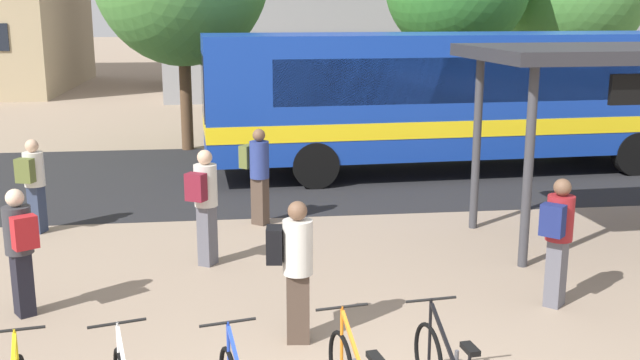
{
  "coord_description": "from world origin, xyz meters",
  "views": [
    {
      "loc": [
        -0.9,
        -5.75,
        3.75
      ],
      "look_at": [
        0.45,
        5.03,
        1.24
      ],
      "focal_mm": 41.77,
      "sensor_mm": 36.0,
      "label": 1
    }
  ],
  "objects_px": {
    "city_bus": "(462,96)",
    "commuter_black_pack_3": "(295,262)",
    "commuter_maroon_pack_2": "(205,200)",
    "commuter_navy_pack_0": "(558,234)",
    "commuter_olive_pack_1": "(258,170)",
    "commuter_olive_pack_4": "(33,180)",
    "commuter_red_pack_5": "(20,244)"
  },
  "relations": [
    {
      "from": "commuter_maroon_pack_2",
      "to": "commuter_olive_pack_4",
      "type": "relative_size",
      "value": 1.08
    },
    {
      "from": "commuter_olive_pack_1",
      "to": "commuter_olive_pack_4",
      "type": "distance_m",
      "value": 3.79
    },
    {
      "from": "commuter_olive_pack_1",
      "to": "commuter_olive_pack_4",
      "type": "xyz_separation_m",
      "value": [
        -3.78,
        -0.08,
        -0.06
      ]
    },
    {
      "from": "commuter_olive_pack_1",
      "to": "commuter_red_pack_5",
      "type": "distance_m",
      "value": 4.83
    },
    {
      "from": "commuter_black_pack_3",
      "to": "commuter_red_pack_5",
      "type": "height_order",
      "value": "commuter_black_pack_3"
    },
    {
      "from": "commuter_black_pack_3",
      "to": "city_bus",
      "type": "bearing_deg",
      "value": 67.82
    },
    {
      "from": "commuter_navy_pack_0",
      "to": "commuter_olive_pack_1",
      "type": "distance_m",
      "value": 5.57
    },
    {
      "from": "commuter_maroon_pack_2",
      "to": "commuter_black_pack_3",
      "type": "bearing_deg",
      "value": -128.59
    },
    {
      "from": "city_bus",
      "to": "commuter_olive_pack_4",
      "type": "relative_size",
      "value": 7.5
    },
    {
      "from": "commuter_olive_pack_4",
      "to": "commuter_red_pack_5",
      "type": "relative_size",
      "value": 1.0
    },
    {
      "from": "commuter_maroon_pack_2",
      "to": "commuter_red_pack_5",
      "type": "relative_size",
      "value": 1.08
    },
    {
      "from": "commuter_red_pack_5",
      "to": "commuter_black_pack_3",
      "type": "bearing_deg",
      "value": -142.18
    },
    {
      "from": "city_bus",
      "to": "commuter_maroon_pack_2",
      "type": "xyz_separation_m",
      "value": [
        -5.78,
        -6.03,
        -0.76
      ]
    },
    {
      "from": "city_bus",
      "to": "commuter_navy_pack_0",
      "type": "bearing_deg",
      "value": 77.93
    },
    {
      "from": "commuter_navy_pack_0",
      "to": "commuter_black_pack_3",
      "type": "height_order",
      "value": "commuter_navy_pack_0"
    },
    {
      "from": "commuter_olive_pack_4",
      "to": "commuter_red_pack_5",
      "type": "bearing_deg",
      "value": -150.84
    },
    {
      "from": "commuter_olive_pack_1",
      "to": "commuter_maroon_pack_2",
      "type": "xyz_separation_m",
      "value": [
        -0.87,
        -2.1,
        0.03
      ]
    },
    {
      "from": "commuter_navy_pack_0",
      "to": "commuter_olive_pack_1",
      "type": "xyz_separation_m",
      "value": [
        -3.6,
        4.25,
        0.01
      ]
    },
    {
      "from": "commuter_olive_pack_1",
      "to": "commuter_black_pack_3",
      "type": "distance_m",
      "value": 4.89
    },
    {
      "from": "commuter_olive_pack_4",
      "to": "city_bus",
      "type": "bearing_deg",
      "value": -47.23
    },
    {
      "from": "city_bus",
      "to": "commuter_black_pack_3",
      "type": "xyz_separation_m",
      "value": [
        -4.71,
        -8.81,
        -0.81
      ]
    },
    {
      "from": "city_bus",
      "to": "commuter_navy_pack_0",
      "type": "distance_m",
      "value": 8.32
    },
    {
      "from": "commuter_black_pack_3",
      "to": "commuter_red_pack_5",
      "type": "distance_m",
      "value": 3.47
    },
    {
      "from": "commuter_olive_pack_1",
      "to": "commuter_olive_pack_4",
      "type": "relative_size",
      "value": 1.06
    },
    {
      "from": "commuter_maroon_pack_2",
      "to": "commuter_olive_pack_1",
      "type": "bearing_deg",
      "value": 7.95
    },
    {
      "from": "city_bus",
      "to": "commuter_olive_pack_1",
      "type": "distance_m",
      "value": 6.34
    },
    {
      "from": "commuter_maroon_pack_2",
      "to": "commuter_black_pack_3",
      "type": "distance_m",
      "value": 2.99
    },
    {
      "from": "city_bus",
      "to": "commuter_black_pack_3",
      "type": "relative_size",
      "value": 7.25
    },
    {
      "from": "commuter_olive_pack_1",
      "to": "commuter_black_pack_3",
      "type": "bearing_deg",
      "value": -48.29
    },
    {
      "from": "commuter_maroon_pack_2",
      "to": "commuter_red_pack_5",
      "type": "height_order",
      "value": "commuter_maroon_pack_2"
    },
    {
      "from": "city_bus",
      "to": "commuter_maroon_pack_2",
      "type": "relative_size",
      "value": 6.94
    },
    {
      "from": "commuter_olive_pack_4",
      "to": "commuter_red_pack_5",
      "type": "height_order",
      "value": "commuter_red_pack_5"
    }
  ]
}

